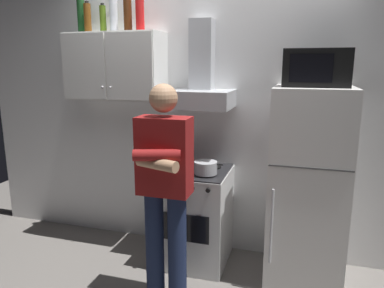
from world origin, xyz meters
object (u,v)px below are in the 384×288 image
Objects in this scene: stove_oven at (195,215)px; refrigerator at (307,187)px; range_hood at (199,84)px; cooking_pot at (206,168)px; bottle_wine_green at (81,16)px; bottle_olive_oil at (103,19)px; bottle_beer_brown at (88,18)px; bottle_rum_dark at (128,16)px; upper_cabinet at (115,66)px; person_standing at (165,187)px; bottle_soda_red at (140,15)px; bottle_vodka_clear at (114,15)px; microwave at (316,68)px.

stove_oven is 1.02m from refrigerator.
range_hood is 0.73m from cooking_pot.
bottle_wine_green is at bearing 175.43° from refrigerator.
bottle_olive_oil is 0.15m from bottle_beer_brown.
bottle_rum_dark is at bearing 2.17° from bottle_beer_brown.
upper_cabinet is 0.55× the size of person_standing.
refrigerator is at bearing -5.19° from bottle_rum_dark.
cooking_pot reaches higher than stove_oven.
bottle_wine_green is at bearing 173.64° from bottle_olive_oil.
bottle_rum_dark reaches higher than range_hood.
bottle_wine_green is 1.15× the size of bottle_rum_dark.
bottle_rum_dark is at bearing 1.31° from bottle_olive_oil.
stove_oven is 1.89m from bottle_rum_dark.
cooking_pot is at bearing -62.12° from range_hood.
bottle_wine_green is (-0.61, 0.04, 0.02)m from bottle_soda_red.
bottle_soda_red is 0.89× the size of bottle_vodka_clear.
bottle_soda_red is 0.13m from bottle_rum_dark.
stove_oven is at bearing -90.00° from range_hood.
person_standing is 1.88m from bottle_wine_green.
microwave is 1.92m from bottle_olive_oil.
bottle_rum_dark is (0.13, 0.02, 0.44)m from upper_cabinet.
refrigerator is 3.33× the size of microwave.
bottle_vodka_clear is at bearing 163.86° from cooking_pot.
bottle_beer_brown is at bearing 143.99° from person_standing.
bottle_olive_oil is 0.87× the size of bottle_rum_dark.
microwave is 1.64× the size of cooking_pot.
bottle_beer_brown is 0.26m from bottle_vodka_clear.
range_hood is at bearing -1.80° from bottle_rum_dark.
bottle_olive_oil is 0.76× the size of bottle_wine_green.
cooking_pot is at bearing -12.63° from bottle_wine_green.
bottle_vodka_clear reaches higher than upper_cabinet.
bottle_wine_green reaches higher than refrigerator.
refrigerator is 6.26× the size of bottle_olive_oil.
refrigerator is 0.84m from cooking_pot.
bottle_vodka_clear is at bearing 4.55° from bottle_beer_brown.
person_standing is at bearing -35.02° from bottle_wine_green.
bottle_rum_dark is 0.14m from bottle_vodka_clear.
range_hood is at bearing 117.88° from cooking_pot.
stove_oven is at bearing -8.32° from bottle_wine_green.
stove_oven is 2.05m from bottle_beer_brown.
bottle_rum_dark is (-0.80, 0.27, 1.26)m from cooking_pot.
cooking_pot is at bearing -171.68° from refrigerator.
range_hood reaches higher than upper_cabinet.
bottle_beer_brown reaches higher than person_standing.
range_hood is 2.69× the size of bottle_beer_brown.
bottle_wine_green reaches higher than bottle_olive_oil.
cooking_pot is at bearing -18.51° from bottle_rum_dark.
bottle_soda_red is 0.37m from bottle_olive_oil.
range_hood is 1.22m from bottle_beer_brown.
person_standing is at bearing -148.00° from microwave.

